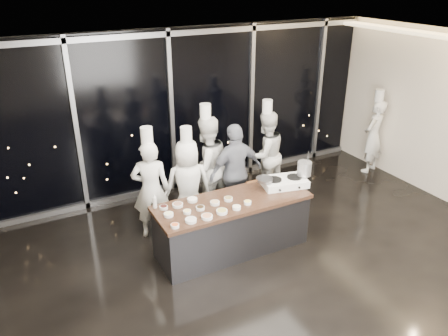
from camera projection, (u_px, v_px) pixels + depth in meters
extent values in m
plane|color=black|center=(261.00, 281.00, 6.39)|extent=(9.00, 9.00, 0.00)
cube|color=beige|center=(170.00, 112.00, 8.55)|extent=(9.00, 0.02, 3.20)
cube|color=beige|center=(271.00, 59.00, 5.06)|extent=(9.00, 7.00, 0.02)
cube|color=black|center=(171.00, 113.00, 8.50)|extent=(8.90, 0.04, 3.18)
cube|color=gray|center=(167.00, 34.00, 7.84)|extent=(8.90, 0.08, 0.10)
cube|color=gray|center=(175.00, 185.00, 9.10)|extent=(8.90, 0.08, 0.10)
cube|color=gray|center=(76.00, 128.00, 7.70)|extent=(0.08, 0.08, 3.20)
cube|color=gray|center=(172.00, 114.00, 8.46)|extent=(0.08, 0.08, 3.20)
cube|color=gray|center=(251.00, 102.00, 9.22)|extent=(0.08, 0.08, 3.20)
cube|color=gray|center=(319.00, 92.00, 9.98)|extent=(0.08, 0.08, 3.20)
cube|color=#39383E|center=(232.00, 227.00, 6.94)|extent=(2.40, 0.80, 0.84)
cube|color=#45291D|center=(233.00, 202.00, 6.75)|extent=(2.46, 0.86, 0.06)
cube|color=white|center=(284.00, 182.00, 7.19)|extent=(0.80, 0.59, 0.12)
cylinder|color=black|center=(274.00, 180.00, 7.11)|extent=(0.29, 0.29, 0.02)
cylinder|color=black|center=(294.00, 177.00, 7.20)|extent=(0.29, 0.29, 0.02)
cylinder|color=black|center=(280.00, 190.00, 6.94)|extent=(0.04, 0.03, 0.04)
cylinder|color=black|center=(299.00, 188.00, 7.03)|extent=(0.04, 0.03, 0.04)
cylinder|color=slate|center=(264.00, 179.00, 7.05)|extent=(0.32, 0.32, 0.05)
cube|color=#4C2B14|center=(251.00, 180.00, 6.98)|extent=(0.20, 0.07, 0.02)
cylinder|color=silver|center=(304.00, 168.00, 7.21)|extent=(0.28, 0.28, 0.23)
cylinder|color=white|center=(175.00, 226.00, 6.03)|extent=(0.12, 0.12, 0.04)
cylinder|color=#D25323|center=(175.00, 225.00, 6.02)|extent=(0.10, 0.10, 0.01)
cylinder|color=white|center=(169.00, 215.00, 6.30)|extent=(0.14, 0.14, 0.04)
cylinder|color=beige|center=(169.00, 214.00, 6.30)|extent=(0.12, 0.12, 0.01)
cylinder|color=white|center=(164.00, 207.00, 6.50)|extent=(0.12, 0.12, 0.04)
cylinder|color=black|center=(164.00, 206.00, 6.49)|extent=(0.10, 0.10, 0.01)
cylinder|color=white|center=(191.00, 220.00, 6.16)|extent=(0.16, 0.16, 0.04)
cylinder|color=beige|center=(191.00, 219.00, 6.15)|extent=(0.13, 0.13, 0.01)
cylinder|color=white|center=(187.00, 212.00, 6.38)|extent=(0.12, 0.12, 0.04)
cylinder|color=#E8CC74|center=(187.00, 211.00, 6.37)|extent=(0.10, 0.10, 0.01)
cylinder|color=white|center=(178.00, 205.00, 6.56)|extent=(0.16, 0.16, 0.04)
cylinder|color=#8E5E47|center=(178.00, 204.00, 6.55)|extent=(0.13, 0.13, 0.01)
cylinder|color=white|center=(207.00, 217.00, 6.25)|extent=(0.17, 0.17, 0.04)
cylinder|color=#CA7F53|center=(207.00, 216.00, 6.24)|extent=(0.14, 0.14, 0.01)
cylinder|color=white|center=(200.00, 208.00, 6.48)|extent=(0.13, 0.13, 0.04)
cylinder|color=black|center=(200.00, 207.00, 6.47)|extent=(0.11, 0.11, 0.01)
cylinder|color=white|center=(192.00, 200.00, 6.71)|extent=(0.16, 0.16, 0.04)
cylinder|color=white|center=(192.00, 199.00, 6.70)|extent=(0.13, 0.13, 0.01)
cylinder|color=white|center=(222.00, 212.00, 6.38)|extent=(0.17, 0.17, 0.04)
cylinder|color=#B1A446|center=(222.00, 211.00, 6.38)|extent=(0.14, 0.14, 0.01)
cylinder|color=white|center=(215.00, 203.00, 6.62)|extent=(0.14, 0.14, 0.04)
cylinder|color=tan|center=(215.00, 202.00, 6.61)|extent=(0.12, 0.12, 0.01)
cylinder|color=white|center=(237.00, 208.00, 6.49)|extent=(0.13, 0.13, 0.04)
cylinder|color=beige|center=(237.00, 207.00, 6.48)|extent=(0.10, 0.10, 0.01)
cylinder|color=white|center=(228.00, 199.00, 6.74)|extent=(0.14, 0.14, 0.04)
cylinder|color=olive|center=(228.00, 198.00, 6.73)|extent=(0.11, 0.11, 0.01)
cylinder|color=white|center=(248.00, 203.00, 6.63)|extent=(0.11, 0.11, 0.04)
cylinder|color=#FCD754|center=(248.00, 202.00, 6.63)|extent=(0.09, 0.09, 0.01)
cylinder|color=silver|center=(155.00, 203.00, 6.50)|extent=(0.06, 0.06, 0.17)
cone|color=silver|center=(154.00, 196.00, 6.45)|extent=(0.05, 0.05, 0.06)
imported|color=white|center=(151.00, 190.00, 7.16)|extent=(0.73, 0.60, 1.71)
cylinder|color=white|center=(147.00, 135.00, 6.76)|extent=(0.24, 0.24, 0.26)
imported|color=white|center=(188.00, 185.00, 7.41)|extent=(0.88, 0.66, 1.63)
cylinder|color=white|center=(186.00, 135.00, 7.03)|extent=(0.22, 0.22, 0.26)
imported|color=white|center=(206.00, 166.00, 7.84)|extent=(1.01, 0.86, 1.85)
cylinder|color=white|center=(205.00, 111.00, 7.41)|extent=(0.22, 0.22, 0.26)
imported|color=#121C32|center=(236.00, 172.00, 7.71)|extent=(1.07, 0.50, 1.78)
imported|color=white|center=(265.00, 155.00, 8.50)|extent=(0.88, 0.71, 1.73)
cylinder|color=white|center=(267.00, 107.00, 8.10)|extent=(0.20, 0.20, 0.26)
imported|color=white|center=(373.00, 136.00, 9.56)|extent=(0.70, 0.58, 1.64)
cylinder|color=white|center=(379.00, 95.00, 9.18)|extent=(0.24, 0.24, 0.26)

